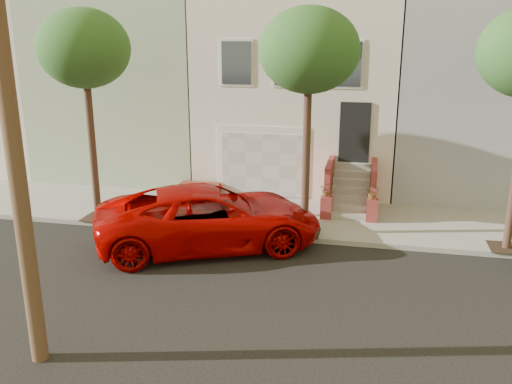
# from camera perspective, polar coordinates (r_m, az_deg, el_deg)

# --- Properties ---
(ground) EXTENTS (90.00, 90.00, 0.00)m
(ground) POSITION_cam_1_polar(r_m,az_deg,el_deg) (12.78, -1.76, -10.64)
(ground) COLOR black
(ground) RESTS_ON ground
(sidewalk) EXTENTS (40.00, 3.70, 0.15)m
(sidewalk) POSITION_cam_1_polar(r_m,az_deg,el_deg) (17.58, 2.37, -2.58)
(sidewalk) COLOR gray
(sidewalk) RESTS_ON ground
(house_row) EXTENTS (33.10, 11.70, 7.00)m
(house_row) POSITION_cam_1_polar(r_m,az_deg,el_deg) (22.49, 5.04, 10.93)
(house_row) COLOR silver
(house_row) RESTS_ON sidewalk
(tree_left) EXTENTS (2.70, 2.57, 6.30)m
(tree_left) POSITION_cam_1_polar(r_m,az_deg,el_deg) (17.05, -17.41, 13.89)
(tree_left) COLOR #2D2116
(tree_left) RESTS_ON sidewalk
(tree_mid) EXTENTS (2.70, 2.57, 6.30)m
(tree_mid) POSITION_cam_1_polar(r_m,az_deg,el_deg) (15.04, 5.53, 14.28)
(tree_mid) COLOR #2D2116
(tree_mid) RESTS_ON sidewalk
(pickup_truck) EXTENTS (6.76, 5.07, 1.71)m
(pickup_truck) POSITION_cam_1_polar(r_m,az_deg,el_deg) (15.21, -4.88, -2.63)
(pickup_truck) COLOR #B10200
(pickup_truck) RESTS_ON ground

